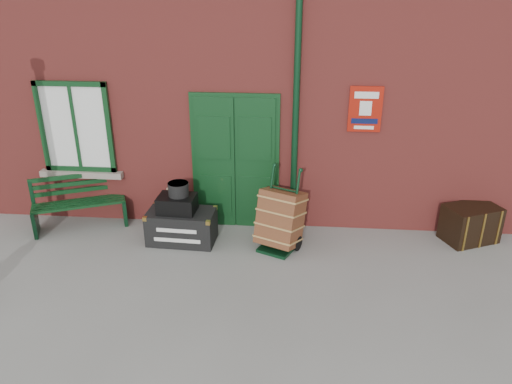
# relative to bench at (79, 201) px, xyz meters

# --- Properties ---
(ground) EXTENTS (80.00, 80.00, 0.00)m
(ground) POSITION_rel_bench_xyz_m (2.91, -1.19, -0.46)
(ground) COLOR gray
(ground) RESTS_ON ground
(station_building) EXTENTS (10.30, 4.30, 4.36)m
(station_building) POSITION_rel_bench_xyz_m (2.91, 2.30, 1.70)
(station_building) COLOR #A23A34
(station_building) RESTS_ON ground
(bench) EXTENTS (1.54, 1.00, 0.92)m
(bench) POSITION_rel_bench_xyz_m (0.00, 0.00, 0.00)
(bench) COLOR #0E3617
(bench) RESTS_ON ground
(houdini_trunk) EXTENTS (1.08, 0.63, 0.52)m
(houdini_trunk) POSITION_rel_bench_xyz_m (1.82, -0.38, -0.20)
(houdini_trunk) COLOR black
(houdini_trunk) RESTS_ON ground
(strongbox) EXTENTS (0.60, 0.45, 0.26)m
(strongbox) POSITION_rel_bench_xyz_m (1.77, -0.38, 0.19)
(strongbox) COLOR black
(strongbox) RESTS_ON houdini_trunk
(hatbox) EXTENTS (0.33, 0.33, 0.21)m
(hatbox) POSITION_rel_bench_xyz_m (1.80, -0.35, 0.43)
(hatbox) COLOR black
(hatbox) RESTS_ON strongbox
(suitcase_back) EXTENTS (0.45, 0.56, 0.72)m
(suitcase_back) POSITION_rel_bench_xyz_m (1.69, -0.04, -0.10)
(suitcase_back) COLOR #9F8768
(suitcase_back) RESTS_ON ground
(suitcase_front) EXTENTS (0.42, 0.51, 0.62)m
(suitcase_front) POSITION_rel_bench_xyz_m (1.87, -0.14, -0.15)
(suitcase_front) COLOR #9F8768
(suitcase_front) RESTS_ON ground
(porter_trolley) EXTENTS (0.83, 0.85, 1.27)m
(porter_trolley) POSITION_rel_bench_xyz_m (3.38, -0.43, 0.03)
(porter_trolley) COLOR black
(porter_trolley) RESTS_ON ground
(dark_trunk) EXTENTS (0.96, 0.81, 0.59)m
(dark_trunk) POSITION_rel_bench_xyz_m (6.39, 0.06, -0.17)
(dark_trunk) COLOR black
(dark_trunk) RESTS_ON ground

